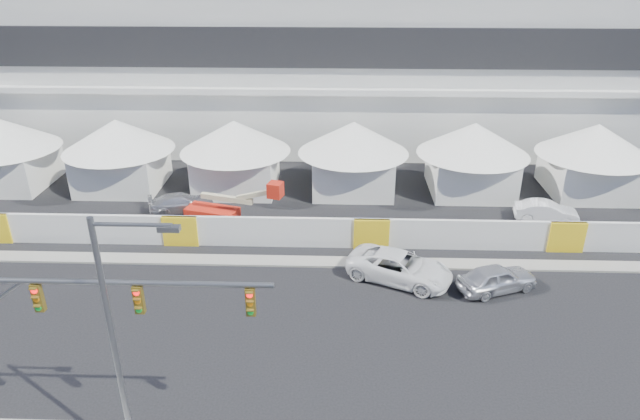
{
  "coord_description": "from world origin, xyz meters",
  "views": [
    {
      "loc": [
        3.86,
        -17.17,
        17.35
      ],
      "look_at": [
        2.94,
        10.0,
        4.66
      ],
      "focal_mm": 32.0,
      "sensor_mm": 36.0,
      "label": 1
    }
  ],
  "objects_px": {
    "lot_car_a": "(546,212)",
    "lot_car_c": "(181,203)",
    "pickup_curb": "(400,267)",
    "traffic_mast": "(25,344)",
    "sedan_silver": "(497,278)",
    "streetlight_median": "(120,334)",
    "boom_lift": "(222,210)"
  },
  "relations": [
    {
      "from": "lot_car_a",
      "to": "lot_car_c",
      "type": "relative_size",
      "value": 0.94
    },
    {
      "from": "pickup_curb",
      "to": "traffic_mast",
      "type": "xyz_separation_m",
      "value": [
        -14.41,
        -12.25,
        3.89
      ]
    },
    {
      "from": "sedan_silver",
      "to": "streetlight_median",
      "type": "relative_size",
      "value": 0.45
    },
    {
      "from": "lot_car_a",
      "to": "traffic_mast",
      "type": "distance_m",
      "value": 32.59
    },
    {
      "from": "lot_car_c",
      "to": "boom_lift",
      "type": "relative_size",
      "value": 0.63
    },
    {
      "from": "sedan_silver",
      "to": "pickup_curb",
      "type": "height_order",
      "value": "pickup_curb"
    },
    {
      "from": "pickup_curb",
      "to": "boom_lift",
      "type": "height_order",
      "value": "boom_lift"
    },
    {
      "from": "pickup_curb",
      "to": "traffic_mast",
      "type": "bearing_deg",
      "value": 154.67
    },
    {
      "from": "lot_car_c",
      "to": "pickup_curb",
      "type": "bearing_deg",
      "value": -140.55
    },
    {
      "from": "sedan_silver",
      "to": "pickup_curb",
      "type": "relative_size",
      "value": 0.75
    },
    {
      "from": "sedan_silver",
      "to": "streetlight_median",
      "type": "bearing_deg",
      "value": 106.62
    },
    {
      "from": "boom_lift",
      "to": "streetlight_median",
      "type": "bearing_deg",
      "value": -71.67
    },
    {
      "from": "pickup_curb",
      "to": "sedan_silver",
      "type": "bearing_deg",
      "value": -75.49
    },
    {
      "from": "lot_car_c",
      "to": "boom_lift",
      "type": "height_order",
      "value": "boom_lift"
    },
    {
      "from": "traffic_mast",
      "to": "streetlight_median",
      "type": "height_order",
      "value": "streetlight_median"
    },
    {
      "from": "traffic_mast",
      "to": "pickup_curb",
      "type": "bearing_deg",
      "value": 40.37
    },
    {
      "from": "lot_car_c",
      "to": "streetlight_median",
      "type": "relative_size",
      "value": 0.45
    },
    {
      "from": "pickup_curb",
      "to": "traffic_mast",
      "type": "height_order",
      "value": "traffic_mast"
    },
    {
      "from": "lot_car_a",
      "to": "streetlight_median",
      "type": "distance_m",
      "value": 30.48
    },
    {
      "from": "sedan_silver",
      "to": "lot_car_a",
      "type": "distance_m",
      "value": 10.51
    },
    {
      "from": "boom_lift",
      "to": "lot_car_a",
      "type": "bearing_deg",
      "value": 18.6
    },
    {
      "from": "lot_car_a",
      "to": "traffic_mast",
      "type": "relative_size",
      "value": 0.37
    },
    {
      "from": "traffic_mast",
      "to": "boom_lift",
      "type": "height_order",
      "value": "traffic_mast"
    },
    {
      "from": "sedan_silver",
      "to": "lot_car_a",
      "type": "height_order",
      "value": "sedan_silver"
    },
    {
      "from": "lot_car_c",
      "to": "traffic_mast",
      "type": "xyz_separation_m",
      "value": [
        0.3,
        -20.97,
        4.06
      ]
    },
    {
      "from": "pickup_curb",
      "to": "lot_car_c",
      "type": "height_order",
      "value": "pickup_curb"
    },
    {
      "from": "lot_car_c",
      "to": "lot_car_a",
      "type": "bearing_deg",
      "value": -111.48
    },
    {
      "from": "traffic_mast",
      "to": "boom_lift",
      "type": "distance_m",
      "value": 19.81
    },
    {
      "from": "sedan_silver",
      "to": "pickup_curb",
      "type": "distance_m",
      "value": 5.31
    },
    {
      "from": "lot_car_a",
      "to": "boom_lift",
      "type": "distance_m",
      "value": 22.26
    },
    {
      "from": "pickup_curb",
      "to": "lot_car_c",
      "type": "bearing_deg",
      "value": 83.63
    },
    {
      "from": "lot_car_a",
      "to": "traffic_mast",
      "type": "height_order",
      "value": "traffic_mast"
    }
  ]
}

